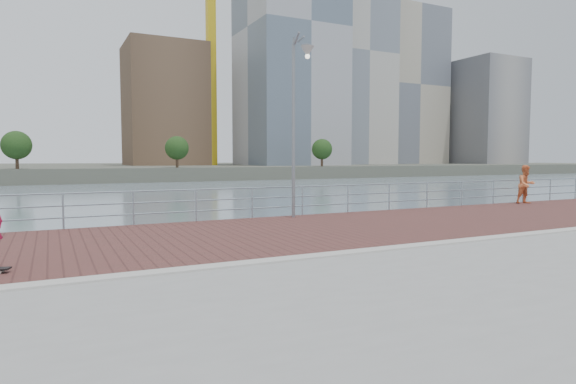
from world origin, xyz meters
name	(u,v)px	position (x,y,z in m)	size (l,w,h in m)	color
water	(328,345)	(0.00, 0.00, -2.00)	(400.00, 400.00, 0.00)	slate
brick_lane	(263,233)	(0.00, 3.60, 0.01)	(40.00, 6.80, 0.02)	brown
curb	(328,255)	(0.00, 0.00, 0.03)	(40.00, 0.40, 0.06)	#B7B5AD
far_shore	(74,170)	(0.00, 122.50, -0.75)	(320.00, 95.00, 2.50)	#4C5142
guardrail	(225,200)	(0.00, 7.00, 0.69)	(39.06, 0.06, 1.13)	#8C9EA8
street_lamp	(299,93)	(2.45, 6.04, 4.44)	(0.46, 1.33, 6.25)	gray
bystander	(526,184)	(14.75, 6.35, 0.93)	(0.88, 0.69, 1.82)	#EB7D45
tower_crane	(200,25)	(27.36, 104.00, 33.50)	(47.00, 2.00, 50.70)	gold
skyline	(206,64)	(28.87, 104.21, 24.58)	(233.00, 41.00, 64.91)	#ADA38E
shoreline_trees	(9,145)	(-10.94, 77.00, 4.14)	(109.27, 4.68, 6.24)	#473323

